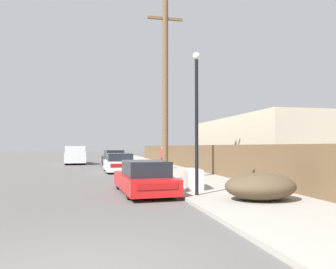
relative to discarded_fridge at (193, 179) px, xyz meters
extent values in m
cube|color=#9E998E|center=(1.17, 15.68, -0.44)|extent=(4.20, 63.00, 0.12)
cube|color=silver|center=(0.00, 0.00, -0.01)|extent=(0.81, 1.63, 0.73)
cube|color=white|center=(0.00, 0.00, 0.37)|extent=(0.77, 1.57, 0.03)
cube|color=#333335|center=(0.23, 0.46, 0.39)|extent=(0.06, 0.20, 0.02)
cube|color=gray|center=(0.03, 0.25, 0.38)|extent=(0.62, 0.15, 0.01)
cube|color=gray|center=(-0.03, -0.23, 0.38)|extent=(0.62, 0.15, 0.01)
cube|color=red|center=(-2.00, -0.09, -0.08)|extent=(1.99, 4.59, 0.55)
cube|color=black|center=(-1.97, -0.49, 0.47)|extent=(1.60, 2.24, 0.55)
cube|color=#B21414|center=(-1.86, -2.35, 0.02)|extent=(1.33, 0.11, 0.19)
cylinder|color=black|center=(-2.82, 1.25, -0.17)|extent=(0.24, 0.66, 0.65)
cylinder|color=black|center=(-1.35, 1.35, -0.17)|extent=(0.24, 0.66, 0.65)
cylinder|color=black|center=(-2.65, -1.53, -0.17)|extent=(0.24, 0.66, 0.65)
cylinder|color=black|center=(-1.18, -1.44, -0.17)|extent=(0.24, 0.66, 0.65)
cube|color=silver|center=(-2.22, 10.53, -0.03)|extent=(2.03, 4.50, 0.65)
cube|color=black|center=(-2.21, 10.36, 0.55)|extent=(1.71, 2.54, 0.51)
cube|color=#B21414|center=(-2.15, 8.30, 0.08)|extent=(1.48, 0.08, 0.23)
cylinder|color=black|center=(-3.09, 11.89, -0.19)|extent=(0.22, 0.63, 0.62)
cylinder|color=black|center=(-1.43, 11.94, -0.19)|extent=(0.22, 0.63, 0.62)
cylinder|color=black|center=(-3.00, 9.13, -0.19)|extent=(0.22, 0.63, 0.62)
cylinder|color=black|center=(-1.35, 9.18, -0.19)|extent=(0.22, 0.63, 0.62)
cube|color=black|center=(-2.19, 18.26, 0.00)|extent=(2.16, 4.74, 0.73)
cube|color=black|center=(-2.17, 18.08, 0.65)|extent=(1.75, 2.70, 0.57)
cube|color=#B21414|center=(-2.00, 15.95, 0.13)|extent=(1.40, 0.14, 0.25)
cylinder|color=black|center=(-3.08, 19.62, -0.20)|extent=(0.25, 0.62, 0.60)
cylinder|color=black|center=(-1.53, 19.75, -0.20)|extent=(0.25, 0.62, 0.60)
cylinder|color=black|center=(-2.84, 16.77, -0.20)|extent=(0.25, 0.62, 0.60)
cylinder|color=black|center=(-1.30, 16.90, -0.20)|extent=(0.25, 0.62, 0.60)
cube|color=silver|center=(-5.87, 22.02, 0.17)|extent=(2.37, 5.78, 0.95)
cube|color=silver|center=(-5.76, 20.47, 0.98)|extent=(2.04, 2.67, 0.66)
cube|color=black|center=(-5.76, 20.47, 1.00)|extent=(2.08, 2.62, 0.36)
cylinder|color=black|center=(-4.92, 20.33, -0.11)|extent=(0.31, 0.80, 0.78)
cylinder|color=black|center=(-6.59, 20.22, -0.11)|extent=(0.31, 0.80, 0.78)
cylinder|color=black|center=(-5.15, 23.83, -0.11)|extent=(0.31, 0.80, 0.78)
cylinder|color=black|center=(-6.82, 23.72, -0.11)|extent=(0.31, 0.80, 0.78)
cylinder|color=brown|center=(-0.42, 3.35, 4.12)|extent=(0.29, 0.29, 9.00)
cube|color=brown|center=(-0.42, 3.35, 7.72)|extent=(1.80, 0.12, 0.12)
cylinder|color=black|center=(-0.39, -1.78, 1.96)|extent=(0.12, 0.12, 4.67)
sphere|color=white|center=(-0.39, -1.78, 4.42)|extent=(0.26, 0.26, 0.26)
ellipsoid|color=brown|center=(1.22, -3.22, 0.04)|extent=(2.25, 1.75, 0.85)
cube|color=brown|center=(3.12, 12.62, 0.49)|extent=(0.08, 43.40, 1.75)
cube|color=beige|center=(8.28, 9.62, 1.42)|extent=(6.00, 13.67, 3.84)
cylinder|color=#282D42|center=(1.11, 11.48, 0.02)|extent=(0.28, 0.28, 0.80)
cylinder|color=#B72D33|center=(1.11, 11.48, 0.74)|extent=(0.34, 0.34, 0.63)
sphere|color=tan|center=(1.11, 11.48, 1.17)|extent=(0.24, 0.24, 0.24)
camera|label=1|loc=(-3.77, -12.56, 1.29)|focal=35.00mm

